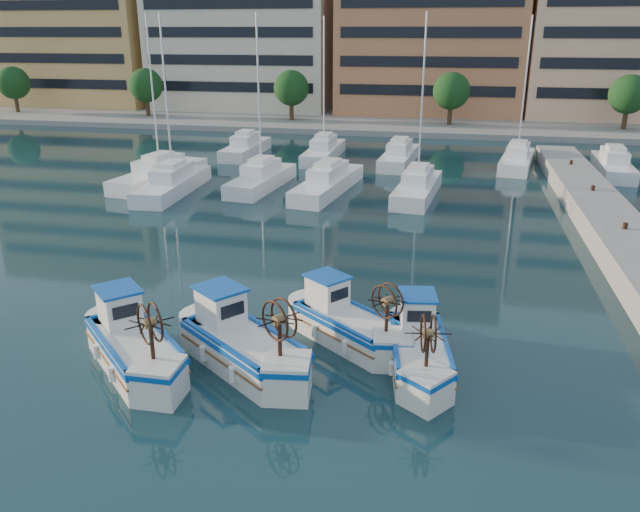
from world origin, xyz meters
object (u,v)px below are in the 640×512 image
Objects in this scene: fishing_boat_b at (241,342)px; fishing_boat_c at (347,321)px; fishing_boat_a at (133,343)px; fishing_boat_d at (419,346)px.

fishing_boat_b is 1.11× the size of fishing_boat_c.
fishing_boat_b is at bearing 165.58° from fishing_boat_c.
fishing_boat_d is (9.15, 1.81, -0.07)m from fishing_boat_a.
fishing_boat_a is at bearing 139.66° from fishing_boat_b.
fishing_boat_d is at bearing -34.26° from fishing_boat_a.
fishing_boat_b is 3.90m from fishing_boat_c.
fishing_boat_c is (6.54, 3.12, -0.06)m from fishing_boat_a.
fishing_boat_b is 5.79m from fishing_boat_d.
fishing_boat_a reaches higher than fishing_boat_d.
fishing_boat_b is at bearing -33.30° from fishing_boat_a.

